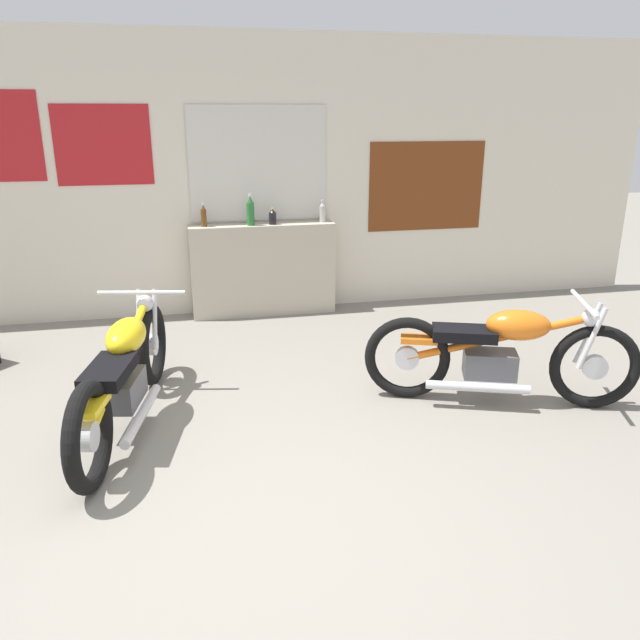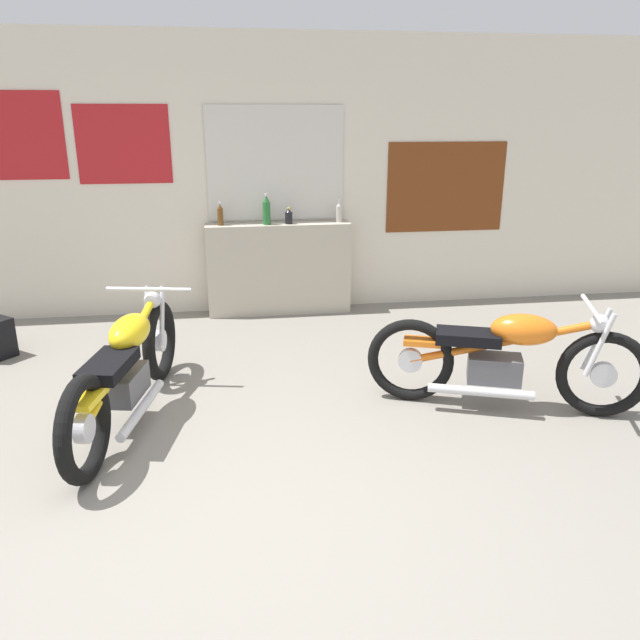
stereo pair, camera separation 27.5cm
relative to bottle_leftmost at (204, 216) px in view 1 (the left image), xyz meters
The scene contains 9 objects.
ground_plane 3.70m from the bottle_leftmost, 90.75° to the right, with size 24.00×24.00×0.00m, color gray.
wall_back 0.40m from the bottle_leftmost, 97.05° to the left, with size 10.00×0.07×2.80m.
sill_counter 0.82m from the bottle_leftmost, ahead, with size 1.49×0.28×0.95m.
bottle_leftmost is the anchor object (origin of this frame).
bottle_left_center 0.47m from the bottle_leftmost, ahead, with size 0.08×0.08×0.32m.
bottle_center 0.69m from the bottle_leftmost, ahead, with size 0.08×0.08×0.17m.
bottle_right_center 1.22m from the bottle_leftmost, ahead, with size 0.07×0.07×0.23m.
motorcycle_yellow 2.50m from the bottle_leftmost, 105.66° to the right, with size 0.69×2.07×0.80m.
motorcycle_orange 3.26m from the bottle_leftmost, 51.97° to the right, with size 1.86×0.86×0.80m.
Camera 1 is at (-0.16, -2.78, 2.03)m, focal length 35.00 mm.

